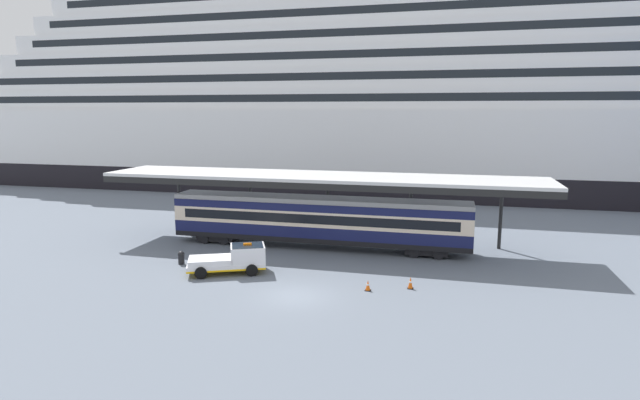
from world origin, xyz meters
name	(u,v)px	position (x,y,z in m)	size (l,w,h in m)	color
ground_plane	(295,296)	(0.00, 0.00, 0.00)	(400.00, 400.00, 0.00)	slate
cruise_ship	(482,102)	(12.49, 45.08, 12.07)	(162.30, 22.27, 37.46)	black
platform_canopy	(319,178)	(-1.42, 11.52, 5.60)	(35.37, 6.22, 5.85)	silver
train_carriage	(318,220)	(-1.42, 11.09, 2.31)	(23.95, 2.81, 4.11)	black
service_truck	(234,258)	(-5.36, 3.37, 0.99)	(5.57, 3.99, 2.02)	white
traffic_cone_near	(368,285)	(4.06, 2.04, 0.33)	(0.36, 0.36, 0.67)	black
traffic_cone_mid	(410,283)	(6.57, 3.04, 0.37)	(0.36, 0.36, 0.76)	black
quay_bollard	(181,257)	(-9.84, 4.23, 0.52)	(0.48, 0.48, 0.96)	black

